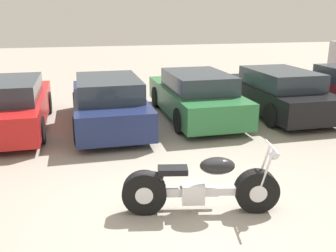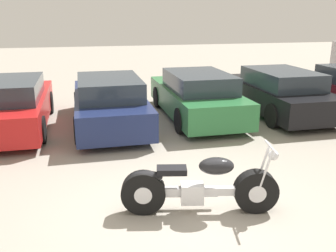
{
  "view_description": "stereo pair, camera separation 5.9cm",
  "coord_description": "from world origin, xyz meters",
  "px_view_note": "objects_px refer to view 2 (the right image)",
  "views": [
    {
      "loc": [
        -1.56,
        -4.77,
        2.9
      ],
      "look_at": [
        0.03,
        1.79,
        0.85
      ],
      "focal_mm": 40.0,
      "sensor_mm": 36.0,
      "label": 1
    },
    {
      "loc": [
        -1.5,
        -4.78,
        2.9
      ],
      "look_at": [
        0.03,
        1.79,
        0.85
      ],
      "focal_mm": 40.0,
      "sensor_mm": 36.0,
      "label": 2
    }
  ],
  "objects_px": {
    "parked_car_red": "(11,105)",
    "parked_car_green": "(196,96)",
    "motorcycle": "(198,187)",
    "parked_car_black": "(277,92)",
    "parked_car_navy": "(109,102)"
  },
  "relations": [
    {
      "from": "parked_car_navy",
      "to": "parked_car_black",
      "type": "bearing_deg",
      "value": 1.8
    },
    {
      "from": "parked_car_green",
      "to": "parked_car_black",
      "type": "height_order",
      "value": "same"
    },
    {
      "from": "parked_car_green",
      "to": "parked_car_red",
      "type": "bearing_deg",
      "value": 179.98
    },
    {
      "from": "parked_car_navy",
      "to": "parked_car_green",
      "type": "xyz_separation_m",
      "value": [
        2.48,
        0.25,
        0.0
      ]
    },
    {
      "from": "parked_car_red",
      "to": "parked_car_navy",
      "type": "height_order",
      "value": "same"
    },
    {
      "from": "parked_car_black",
      "to": "parked_car_green",
      "type": "bearing_deg",
      "value": 177.86
    },
    {
      "from": "motorcycle",
      "to": "parked_car_black",
      "type": "relative_size",
      "value": 0.52
    },
    {
      "from": "parked_car_navy",
      "to": "parked_car_green",
      "type": "relative_size",
      "value": 1.0
    },
    {
      "from": "parked_car_navy",
      "to": "parked_car_black",
      "type": "xyz_separation_m",
      "value": [
        4.96,
        0.16,
        0.0
      ]
    },
    {
      "from": "motorcycle",
      "to": "parked_car_green",
      "type": "distance_m",
      "value": 5.38
    },
    {
      "from": "parked_car_navy",
      "to": "parked_car_green",
      "type": "height_order",
      "value": "same"
    },
    {
      "from": "parked_car_green",
      "to": "parked_car_black",
      "type": "xyz_separation_m",
      "value": [
        2.48,
        -0.09,
        0.0
      ]
    },
    {
      "from": "parked_car_navy",
      "to": "parked_car_red",
      "type": "bearing_deg",
      "value": 174.23
    },
    {
      "from": "parked_car_red",
      "to": "parked_car_green",
      "type": "distance_m",
      "value": 4.96
    },
    {
      "from": "motorcycle",
      "to": "parked_car_black",
      "type": "distance_m",
      "value": 6.47
    }
  ]
}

